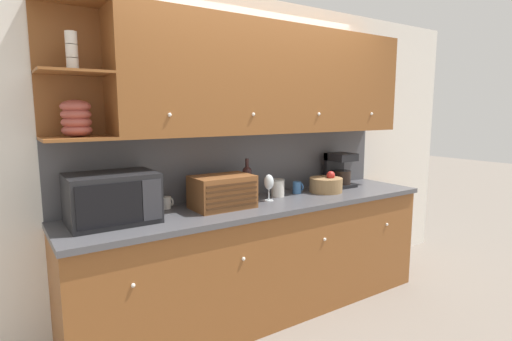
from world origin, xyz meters
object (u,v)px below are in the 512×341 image
Objects in this scene: fruit_basket at (326,185)px; coffee_maker at (339,170)px; mug at (166,203)px; bread_box at (222,192)px; mug_blue_second at (297,187)px; wine_bottle at (247,182)px; microwave at (112,198)px; storage_canister at (278,188)px; wine_glass at (269,183)px.

fruit_basket is 0.91× the size of coffee_maker.
mug is 0.42m from bread_box.
mug_blue_second is 0.27m from fruit_basket.
coffee_maker is at bearing 5.71° from bread_box.
wine_bottle reaches higher than mug_blue_second.
microwave is 1.38m from storage_canister.
wine_bottle is at bearing 174.37° from storage_canister.
bread_box is at bearing -171.14° from storage_canister.
coffee_maker is (1.06, 0.02, 0.01)m from wine_bottle.
storage_canister is 0.50× the size of fruit_basket.
mug is 0.31× the size of fruit_basket.
mug is 0.26× the size of wine_bottle.
bread_box is at bearing -3.33° from microwave.
storage_canister is at bearing -7.25° from mug.
wine_glass is at bearing -0.21° from bread_box.
bread_box is at bearing -157.99° from wine_bottle.
wine_bottle is 0.30m from storage_canister.
coffee_maker reaches higher than mug.
microwave is 5.27× the size of mug_blue_second.
wine_bottle is at bearing -179.16° from coffee_maker.
mug_blue_second is (1.60, 0.06, -0.11)m from microwave.
mug is 0.42× the size of wine_glass.
wine_glass reaches higher than mug_blue_second.
microwave is at bearing -178.10° from storage_canister.
coffee_maker reaches higher than bread_box.
microwave is at bearing 176.67° from bread_box.
wine_glass is at bearing -164.95° from mug_blue_second.
wine_glass is 1.46× the size of storage_canister.
bread_box is (0.36, -0.21, 0.08)m from mug.
mug_blue_second is at bearing 7.14° from bread_box.
wine_bottle reaches higher than coffee_maker.
bread_box is at bearing -30.53° from mug.
storage_canister is at bearing -177.40° from mug_blue_second.
wine_bottle is 1.05× the size of coffee_maker.
bread_box is at bearing -174.29° from coffee_maker.
storage_canister is (0.29, -0.03, -0.08)m from wine_bottle.
wine_bottle is (0.30, 0.12, 0.03)m from bread_box.
microwave is at bearing 178.76° from fruit_basket.
microwave reaches higher than mug_blue_second.
wine_glass is (0.79, -0.21, 0.10)m from mug.
microwave is 1.22× the size of bread_box.
mug_blue_second is (0.51, -0.02, -0.10)m from wine_bottle.
storage_canister is at bearing -176.72° from coffee_maker.
microwave is at bearing -176.09° from wine_bottle.
mug is 1.17m from mug_blue_second.
wine_glass is at bearing -15.17° from mug.
wine_bottle is 0.78m from fruit_basket.
mug is 0.61× the size of storage_canister.
microwave is 3.72× the size of storage_canister.
fruit_basket is at bearing -155.99° from coffee_maker.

